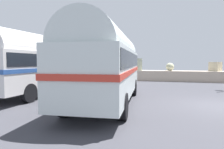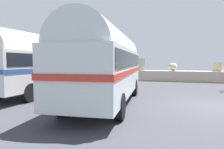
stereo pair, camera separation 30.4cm
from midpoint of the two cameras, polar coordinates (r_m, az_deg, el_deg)
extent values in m
cube|color=#3B3B41|center=(10.44, 28.10, -8.12)|extent=(32.00, 26.00, 0.02)
cube|color=#BCAA96|center=(21.94, 21.38, -0.48)|extent=(31.36, 1.80, 1.10)
sphere|color=tan|center=(24.19, -10.30, 2.30)|extent=(0.76, 0.76, 0.76)
sphere|color=#B9AAA2|center=(22.37, -0.57, 2.50)|extent=(0.96, 0.96, 0.96)
cube|color=#B2BB9B|center=(21.85, 6.17, 2.90)|extent=(1.67, 1.59, 1.31)
sphere|color=#B9BA94|center=(21.78, 15.95, 2.15)|extent=(0.83, 0.83, 0.83)
cube|color=beige|center=(22.47, 27.22, 2.04)|extent=(1.33, 1.34, 0.92)
cylinder|color=black|center=(12.52, -4.51, -3.49)|extent=(0.36, 0.98, 0.96)
cylinder|color=black|center=(12.14, 5.63, -3.72)|extent=(0.36, 0.98, 0.96)
cylinder|color=black|center=(7.68, -14.73, -8.23)|extent=(0.36, 0.98, 0.96)
cylinder|color=black|center=(7.04, 1.97, -9.20)|extent=(0.36, 0.98, 0.96)
cube|color=silver|center=(9.64, -2.21, 0.76)|extent=(3.11, 8.57, 2.10)
cylinder|color=silver|center=(9.64, -2.23, 7.01)|extent=(2.88, 8.22, 2.20)
cube|color=#BC3326|center=(9.64, -2.21, 1.08)|extent=(3.16, 8.66, 0.20)
cube|color=black|center=(9.62, -2.22, 4.20)|extent=(3.12, 8.24, 0.64)
cube|color=silver|center=(13.89, 1.68, -1.91)|extent=(2.29, 0.35, 0.28)
cylinder|color=black|center=(16.27, -17.50, -1.97)|extent=(0.31, 0.97, 0.96)
cylinder|color=black|center=(15.13, -10.59, -2.28)|extent=(0.31, 0.97, 0.96)
cylinder|color=black|center=(10.83, -23.50, -4.93)|extent=(0.31, 0.97, 0.96)
cube|color=silver|center=(13.44, -20.00, 1.39)|extent=(2.64, 8.46, 2.10)
cylinder|color=silver|center=(13.44, -20.10, 5.87)|extent=(2.43, 8.12, 2.20)
cube|color=#2A5096|center=(13.44, -20.00, 1.62)|extent=(2.69, 8.55, 0.20)
cube|color=black|center=(13.43, -20.05, 3.85)|extent=(2.66, 8.13, 0.64)
cube|color=silver|center=(17.09, -11.29, -0.91)|extent=(2.28, 0.22, 0.28)
camera|label=1|loc=(0.15, -90.80, -0.05)|focal=31.80mm
camera|label=2|loc=(0.15, 89.20, 0.05)|focal=31.80mm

